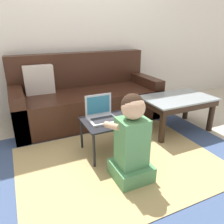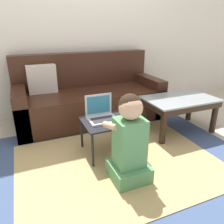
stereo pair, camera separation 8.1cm
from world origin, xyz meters
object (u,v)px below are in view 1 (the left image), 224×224
at_px(laptop_desk, 110,124).
at_px(person_seated, 131,141).
at_px(coffee_table, 177,103).
at_px(laptop, 102,116).
at_px(computer_mouse, 123,118).
at_px(couch, 86,98).

bearing_deg(laptop_desk, person_seated, -91.66).
bearing_deg(coffee_table, laptop, -174.38).
relative_size(laptop, computer_mouse, 3.03).
bearing_deg(laptop, person_seated, -83.53).
distance_m(couch, coffee_table, 1.22).
xyz_separation_m(laptop_desk, computer_mouse, (0.12, -0.05, 0.06)).
height_order(laptop, computer_mouse, laptop).
bearing_deg(coffee_table, computer_mouse, -167.20).
xyz_separation_m(couch, coffee_table, (0.90, -0.82, 0.05)).
relative_size(laptop, person_seated, 0.37).
bearing_deg(computer_mouse, laptop_desk, 158.40).
bearing_deg(couch, laptop, -98.46).
relative_size(laptop_desk, person_seated, 0.71).
xyz_separation_m(couch, person_seated, (-0.08, -1.41, 0.06)).
distance_m(couch, laptop, 0.93).
bearing_deg(laptop, couch, 81.54).
relative_size(coffee_table, laptop_desk, 1.58).
relative_size(couch, person_seated, 2.54).
bearing_deg(computer_mouse, couch, 93.20).
bearing_deg(person_seated, coffee_table, 31.27).
bearing_deg(laptop_desk, couch, 85.99).
distance_m(laptop_desk, computer_mouse, 0.15).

